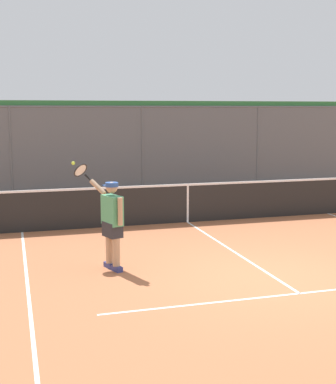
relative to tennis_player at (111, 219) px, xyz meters
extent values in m
plane|color=#A8603D|center=(-2.50, 1.25, -0.89)|extent=(60.00, 60.00, 0.00)
cube|color=white|center=(-2.50, 2.04, -0.88)|extent=(6.17, 0.05, 0.01)
cube|color=white|center=(1.45, 1.55, -0.88)|extent=(0.05, 9.86, 0.01)
cube|color=white|center=(-2.50, -0.67, -0.88)|extent=(0.05, 5.42, 0.01)
cylinder|color=#565B60|center=(-6.63, -8.13, 0.55)|extent=(0.07, 0.07, 2.87)
cylinder|color=#565B60|center=(-2.50, -8.13, 0.55)|extent=(0.07, 0.07, 2.87)
cylinder|color=#565B60|center=(1.62, -8.13, 0.55)|extent=(0.07, 0.07, 2.87)
cylinder|color=#565B60|center=(-2.50, -8.13, 1.95)|extent=(16.50, 0.05, 0.05)
cube|color=#565B60|center=(-2.50, -8.13, 0.55)|extent=(16.50, 0.02, 2.87)
cube|color=#387A3D|center=(-2.50, -8.78, 0.63)|extent=(19.50, 0.90, 3.03)
cube|color=silver|center=(-2.50, -7.95, -0.81)|extent=(17.50, 0.18, 0.15)
cube|color=black|center=(-2.50, -3.38, -0.43)|extent=(10.06, 0.02, 0.91)
cube|color=white|center=(-2.50, -3.38, 0.05)|extent=(10.06, 0.04, 0.05)
cube|color=white|center=(-2.50, -3.38, -0.43)|extent=(0.05, 0.04, 0.91)
cube|color=navy|center=(-0.05, 0.13, -0.84)|extent=(0.19, 0.28, 0.09)
cylinder|color=tan|center=(-0.05, 0.13, -0.44)|extent=(0.13, 0.13, 0.71)
cube|color=navy|center=(0.03, -0.09, -0.84)|extent=(0.19, 0.28, 0.09)
cylinder|color=tan|center=(0.03, -0.09, -0.44)|extent=(0.13, 0.13, 0.71)
cube|color=#28282D|center=(-0.01, 0.02, -0.17)|extent=(0.33, 0.42, 0.26)
cube|color=#4C9E6B|center=(-0.01, 0.02, 0.16)|extent=(0.34, 0.48, 0.51)
cylinder|color=tan|center=(-0.10, 0.28, 0.18)|extent=(0.08, 0.08, 0.47)
cylinder|color=tan|center=(0.17, -0.36, 0.52)|extent=(0.28, 0.33, 0.27)
sphere|color=tan|center=(-0.01, 0.02, 0.56)|extent=(0.20, 0.20, 0.20)
cylinder|color=#284C93|center=(-0.01, 0.02, 0.61)|extent=(0.29, 0.29, 0.07)
cube|color=#284C93|center=(0.02, -0.08, 0.58)|extent=(0.21, 0.22, 0.02)
cylinder|color=black|center=(0.31, -0.54, 0.67)|extent=(0.13, 0.15, 0.13)
torus|color=black|center=(0.43, -0.68, 0.79)|extent=(0.34, 0.32, 0.26)
cylinder|color=silver|center=(0.43, -0.68, 0.79)|extent=(0.28, 0.26, 0.21)
sphere|color=#C1D138|center=(0.54, -0.83, 0.91)|extent=(0.07, 0.07, 0.07)
camera|label=1|loc=(1.61, 9.01, 1.89)|focal=50.41mm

